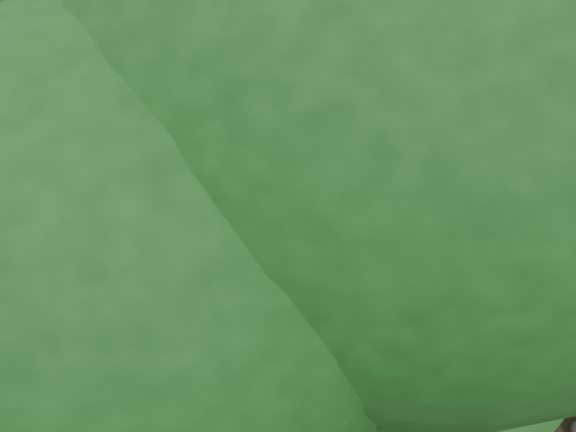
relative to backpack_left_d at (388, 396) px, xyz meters
name	(u,v)px	position (x,y,z in m)	size (l,w,h in m)	color
ground	(367,329)	(0.67, 1.93, -0.38)	(120.00, 120.00, 0.00)	#302418
sand_beach	(190,103)	(0.67, 17.93, -0.37)	(40.00, 22.00, 0.02)	tan
boardwalk	(343,297)	(0.67, 2.93, -0.32)	(2.00, 12.00, 0.12)	slate
backpack_left_d	(388,396)	(0.00, 0.00, 0.00)	(0.34, 0.25, 0.52)	navy
backpack_right_c	(513,426)	(1.30, -1.16, 0.08)	(0.40, 0.28, 0.69)	navy
backpack_right_d	(496,413)	(1.27, -0.85, 0.03)	(0.38, 0.27, 0.58)	#393A1A
duffel_right_khaki	(470,386)	(1.32, -0.20, -0.08)	(0.37, 0.55, 0.37)	brown
duffel_right_black	(449,359)	(1.38, 0.43, -0.06)	(0.40, 0.63, 0.40)	black
lone_suitcase_on_sand	(249,158)	(0.91, 10.18, -0.05)	(0.40, 0.23, 0.63)	black
kayak	(112,154)	(-2.97, 12.38, -0.20)	(0.72, 3.29, 0.33)	red
sun_lounger	(314,137)	(3.49, 11.18, -0.03)	(0.65, 2.03, 0.65)	silver
tree_right_c	(505,69)	(4.67, 4.05, 3.61)	(4.62, 4.62, 7.99)	black
tree_right_e	(418,11)	(5.35, 8.56, 4.19)	(5.08, 5.08, 9.15)	black
tree_left_a	(273,389)	(-2.64, -2.51, 3.34)	(4.47, 4.47, 7.44)	black
tree_left_b	(66,83)	(-3.71, 1.52, 4.65)	(5.59, 5.59, 10.05)	black
tree_left_c	(82,85)	(-3.54, 4.24, 3.97)	(5.01, 5.01, 8.71)	black
tree_back_a	(145,5)	(-0.84, 17.41, 3.65)	(4.66, 4.66, 8.06)	black
tree_back_c	(303,0)	(5.33, 16.91, 3.63)	(4.46, 4.46, 8.02)	black
tree_back_d	(34,21)	(-4.68, 16.00, 3.45)	(4.59, 4.59, 7.66)	black
palm_right_a	(365,45)	(3.30, 7.63, 3.57)	(4.64, 4.64, 7.91)	#11380F
palm_right_c	(281,37)	(3.31, 13.97, 2.80)	(3.99, 3.99, 6.36)	#11380F
palm_left_a	(77,84)	(-3.64, 8.20, 3.07)	(4.34, 4.34, 6.90)	#11380F
rock_left_c	(272,328)	(-1.02, 2.39, -0.22)	(0.58, 0.52, 0.32)	#4C473F
rock_left_d	(206,264)	(-1.62, 5.04, -0.30)	(0.30, 0.27, 0.16)	#4C473F
rock_right_b	(521,324)	(3.33, 0.95, -0.26)	(0.43, 0.39, 0.24)	#4C473F
rock_right_c	(424,272)	(2.65, 3.11, -0.29)	(0.32, 0.29, 0.18)	#4C473F
rock_right_d	(385,211)	(3.20, 5.79, -0.21)	(0.63, 0.56, 0.34)	#4C473F
shrub_left_b	(226,300)	(-1.65, 3.21, -0.01)	(0.83, 0.83, 0.75)	#154818
shrub_left_c	(153,221)	(-2.51, 6.47, 0.21)	(1.30, 1.30, 1.17)	#154818
shrub_right_a	(556,367)	(2.75, -0.42, 0.06)	(0.97, 0.97, 0.87)	#154818
shrub_right_b	(429,240)	(2.90, 3.44, 0.27)	(1.45, 1.45, 1.31)	#154818
shrub_right_c	(348,180)	(2.90, 7.38, 0.05)	(0.96, 0.96, 0.86)	#154818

